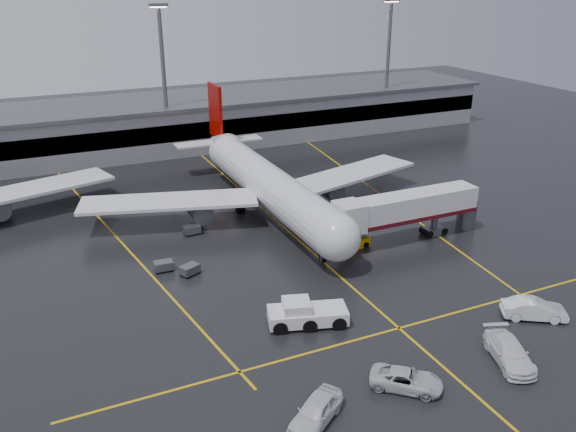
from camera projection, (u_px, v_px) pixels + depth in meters
name	position (u px, v px, depth m)	size (l,w,h in m)	color
ground	(296.00, 238.00, 73.20)	(220.00, 220.00, 0.00)	black
apron_line_centre	(296.00, 238.00, 73.19)	(0.25, 90.00, 0.02)	gold
apron_line_stop	(399.00, 328.00, 54.68)	(60.00, 0.25, 0.02)	gold
apron_line_left	(115.00, 235.00, 73.89)	(0.25, 70.00, 0.02)	gold
apron_line_right	(377.00, 192.00, 88.55)	(0.25, 70.00, 0.02)	gold
terminal	(187.00, 121.00, 111.89)	(122.00, 19.00, 8.60)	gray
light_mast_mid	(163.00, 72.00, 101.13)	(3.00, 1.20, 25.45)	#595B60
light_mast_right	(388.00, 57.00, 118.49)	(3.00, 1.20, 25.45)	#595B60
main_airliner	(265.00, 182.00, 79.76)	(48.80, 45.60, 14.10)	silver
jet_bridge	(408.00, 210.00, 71.24)	(19.90, 3.40, 6.05)	silver
pushback_tractor	(305.00, 314.00, 54.97)	(7.78, 4.93, 2.59)	silver
belt_loader	(353.00, 243.00, 70.53)	(3.95, 2.08, 2.42)	#E2A500
service_van_a	(406.00, 380.00, 46.56)	(2.60, 5.64, 1.57)	silver
service_van_b	(509.00, 352.00, 49.69)	(2.60, 6.40, 1.86)	white
service_van_c	(534.00, 309.00, 55.92)	(2.04, 5.86, 1.93)	white
service_van_d	(316.00, 411.00, 42.99)	(2.23, 5.55, 1.89)	silver
baggage_cart_a	(190.00, 269.00, 64.14)	(2.36, 2.02, 1.12)	#595B60
baggage_cart_b	(164.00, 266.00, 64.96)	(2.05, 1.37, 1.12)	#595B60
baggage_cart_c	(192.00, 229.00, 74.08)	(2.09, 1.44, 1.12)	#595B60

